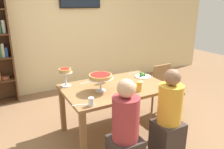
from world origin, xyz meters
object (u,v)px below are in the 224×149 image
cutlery_spare_fork (133,73)px  diner_near_right (169,119)px  water_glass_clear_far (141,85)px  cutlery_knife_far (80,105)px  salad_plate_near_diner (130,84)px  personal_pizza_stand (65,73)px  cutlery_fork_far (106,78)px  deep_dish_pizza_stand (100,77)px  salad_plate_far_diner (143,76)px  cutlery_fork_near (121,97)px  beer_glass_amber_tall (139,87)px  cutlery_knife_near (85,83)px  chair_head_east (165,88)px  dining_table (115,92)px  water_glass_clear_near (91,102)px  diner_near_left (125,135)px  beer_glass_amber_short (167,81)px  beer_glass_amber_spare (104,78)px

cutlery_spare_fork → diner_near_right: bearing=76.3°
water_glass_clear_far → cutlery_knife_far: (-0.95, -0.12, -0.04)m
salad_plate_near_diner → cutlery_knife_far: size_ratio=1.15×
cutlery_spare_fork → personal_pizza_stand: bearing=-0.8°
cutlery_fork_far → cutlery_knife_far: (-0.71, -0.71, 0.00)m
deep_dish_pizza_stand → cutlery_knife_far: bearing=-145.9°
salad_plate_far_diner → cutlery_fork_near: salad_plate_far_diner is taller
beer_glass_amber_tall → cutlery_spare_fork: size_ratio=0.74×
salad_plate_far_diner → diner_near_right: bearing=-105.2°
cutlery_knife_near → cutlery_knife_far: (-0.33, -0.67, 0.00)m
deep_dish_pizza_stand → personal_pizza_stand: (-0.36, 0.41, -0.00)m
deep_dish_pizza_stand → cutlery_fork_near: deep_dish_pizza_stand is taller
cutlery_spare_fork → chair_head_east: bearing=145.1°
dining_table → cutlery_spare_fork: size_ratio=8.18×
deep_dish_pizza_stand → water_glass_clear_far: bearing=-16.1°
water_glass_clear_far → cutlery_knife_far: bearing=-173.1°
salad_plate_near_diner → cutlery_spare_fork: size_ratio=1.15×
salad_plate_far_diner → water_glass_clear_near: (-1.15, -0.57, 0.04)m
cutlery_spare_fork → salad_plate_near_diner: bearing=48.3°
deep_dish_pizza_stand → cutlery_spare_fork: deep_dish_pizza_stand is taller
diner_near_left → chair_head_east: diner_near_left is taller
deep_dish_pizza_stand → cutlery_knife_far: deep_dish_pizza_stand is taller
diner_near_left → chair_head_east: size_ratio=1.32×
beer_glass_amber_short → cutlery_knife_far: (-1.31, 0.02, -0.07)m
diner_near_right → cutlery_fork_near: 0.66m
salad_plate_far_diner → water_glass_clear_far: (-0.31, -0.38, 0.03)m
beer_glass_amber_short → chair_head_east: bearing=48.7°
diner_near_left → cutlery_knife_far: size_ratio=6.39×
salad_plate_near_diner → cutlery_knife_near: size_ratio=1.15×
personal_pizza_stand → beer_glass_amber_short: size_ratio=1.72×
deep_dish_pizza_stand → personal_pizza_stand: personal_pizza_stand is taller
personal_pizza_stand → water_glass_clear_near: 0.78m
salad_plate_far_diner → cutlery_fork_far: size_ratio=1.44×
cutlery_spare_fork → beer_glass_amber_short: bearing=93.0°
beer_glass_amber_tall → cutlery_spare_fork: bearing=61.9°
deep_dish_pizza_stand → beer_glass_amber_tall: deep_dish_pizza_stand is taller
water_glass_clear_near → cutlery_fork_far: 0.98m
beer_glass_amber_spare → cutlery_fork_near: beer_glass_amber_spare is taller
diner_near_left → cutlery_fork_near: diner_near_left is taller
beer_glass_amber_tall → beer_glass_amber_spare: size_ratio=0.87×
cutlery_fork_near → water_glass_clear_near: bearing=173.7°
dining_table → deep_dish_pizza_stand: deep_dish_pizza_stand is taller
cutlery_fork_near → cutlery_fork_far: bearing=64.4°
salad_plate_near_diner → cutlery_knife_near: 0.67m
beer_glass_amber_short → cutlery_spare_fork: bearing=95.7°
beer_glass_amber_short → water_glass_clear_near: beer_glass_amber_short is taller
diner_near_left → beer_glass_amber_tall: size_ratio=8.65×
dining_table → diner_near_left: size_ratio=1.28×
dining_table → salad_plate_far_diner: salad_plate_far_diner is taller
beer_glass_amber_spare → water_glass_clear_far: bearing=-48.2°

